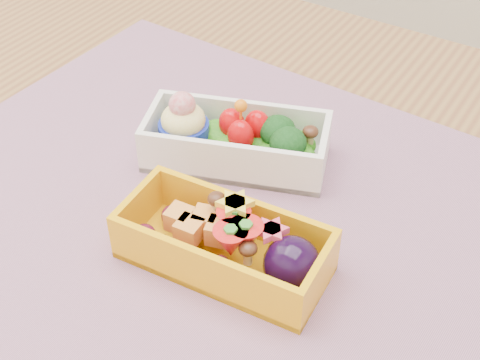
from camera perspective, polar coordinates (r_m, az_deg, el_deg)
The scene contains 4 objects.
table at distance 0.65m, azimuth 0.33°, elevation -10.32°, with size 1.20×0.80×0.75m.
placemat at distance 0.58m, azimuth -0.89°, elevation -2.87°, with size 0.58×0.45×0.00m, color #9E6D80.
bento_white at distance 0.62m, azimuth -0.39°, elevation 3.32°, with size 0.18×0.13×0.07m.
bento_yellow at distance 0.52m, azimuth -1.03°, elevation -5.36°, with size 0.17×0.08×0.05m.
Camera 1 is at (0.21, -0.35, 1.15)m, focal length 51.13 mm.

